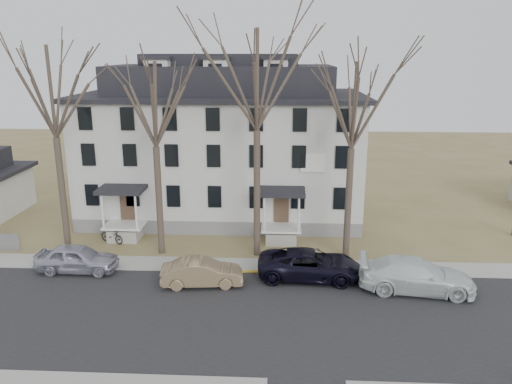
# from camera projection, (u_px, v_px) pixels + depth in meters

# --- Properties ---
(ground) EXTENTS (120.00, 120.00, 0.00)m
(ground) POSITION_uv_depth(u_px,v_px,m) (223.00, 342.00, 21.77)
(ground) COLOR olive
(ground) RESTS_ON ground
(main_road) EXTENTS (120.00, 10.00, 0.04)m
(main_road) POSITION_uv_depth(u_px,v_px,m) (228.00, 318.00, 23.69)
(main_road) COLOR #27272A
(main_road) RESTS_ON ground
(far_sidewalk) EXTENTS (120.00, 2.00, 0.08)m
(far_sidewalk) POSITION_uv_depth(u_px,v_px,m) (239.00, 266.00, 29.46)
(far_sidewalk) COLOR #A09F97
(far_sidewalk) RESTS_ON ground
(yellow_curb) EXTENTS (14.00, 0.25, 0.06)m
(yellow_curb) POSITION_uv_depth(u_px,v_px,m) (325.00, 274.00, 28.35)
(yellow_curb) COLOR gold
(yellow_curb) RESTS_ON ground
(boarding_house) EXTENTS (20.80, 12.36, 12.05)m
(boarding_house) POSITION_uv_depth(u_px,v_px,m) (223.00, 145.00, 37.65)
(boarding_house) COLOR slate
(boarding_house) RESTS_ON ground
(tree_far_left) EXTENTS (8.40, 8.40, 13.72)m
(tree_far_left) POSITION_uv_depth(u_px,v_px,m) (51.00, 85.00, 28.89)
(tree_far_left) COLOR #473B31
(tree_far_left) RESTS_ON ground
(tree_mid_left) EXTENTS (7.80, 7.80, 12.74)m
(tree_mid_left) POSITION_uv_depth(u_px,v_px,m) (153.00, 98.00, 28.81)
(tree_mid_left) COLOR #473B31
(tree_mid_left) RESTS_ON ground
(tree_center) EXTENTS (9.00, 9.00, 14.70)m
(tree_center) POSITION_uv_depth(u_px,v_px,m) (257.00, 72.00, 28.11)
(tree_center) COLOR #473B31
(tree_center) RESTS_ON ground
(tree_mid_right) EXTENTS (7.80, 7.80, 12.74)m
(tree_mid_right) POSITION_uv_depth(u_px,v_px,m) (354.00, 99.00, 28.25)
(tree_mid_right) COLOR #473B31
(tree_mid_right) RESTS_ON ground
(car_silver) EXTENTS (4.66, 1.92, 1.58)m
(car_silver) POSITION_uv_depth(u_px,v_px,m) (77.00, 259.00, 28.50)
(car_silver) COLOR #AEAFBE
(car_silver) RESTS_ON ground
(car_tan) EXTENTS (4.51, 2.00, 1.44)m
(car_tan) POSITION_uv_depth(u_px,v_px,m) (202.00, 273.00, 26.83)
(car_tan) COLOR #8C7353
(car_tan) RESTS_ON ground
(car_navy) EXTENTS (5.89, 2.93, 1.60)m
(car_navy) POSITION_uv_depth(u_px,v_px,m) (310.00, 265.00, 27.64)
(car_navy) COLOR black
(car_navy) RESTS_ON ground
(car_white) EXTENTS (6.21, 3.08, 1.73)m
(car_white) POSITION_uv_depth(u_px,v_px,m) (416.00, 276.00, 26.16)
(car_white) COLOR silver
(car_white) RESTS_ON ground
(bicycle_left) EXTENTS (1.98, 1.43, 0.99)m
(bicycle_left) POSITION_uv_depth(u_px,v_px,m) (112.00, 236.00, 32.84)
(bicycle_left) COLOR black
(bicycle_left) RESTS_ON ground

